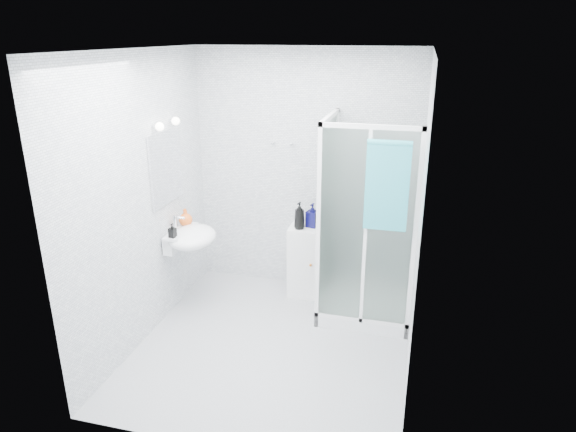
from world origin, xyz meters
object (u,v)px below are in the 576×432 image
(soap_dispenser_orange, at_px, (185,217))
(soap_dispenser_black, at_px, (172,231))
(shampoo_bottle_b, at_px, (312,215))
(shower_enclosure, at_px, (358,274))
(storage_cabinet, at_px, (304,261))
(wall_basin, at_px, (190,237))
(shampoo_bottle_a, at_px, (299,216))
(hand_towel, at_px, (387,184))

(soap_dispenser_orange, relative_size, soap_dispenser_black, 1.28)
(shampoo_bottle_b, bearing_deg, shower_enclosure, -30.51)
(storage_cabinet, distance_m, shampoo_bottle_b, 0.52)
(wall_basin, bearing_deg, shower_enclosure, 10.81)
(shower_enclosure, xyz_separation_m, storage_cabinet, (-0.62, 0.28, -0.06))
(soap_dispenser_orange, bearing_deg, shower_enclosure, 5.65)
(storage_cabinet, height_order, soap_dispenser_orange, soap_dispenser_orange)
(wall_basin, relative_size, shampoo_bottle_b, 2.20)
(shower_enclosure, distance_m, storage_cabinet, 0.68)
(shower_enclosure, relative_size, shampoo_bottle_a, 6.93)
(shower_enclosure, xyz_separation_m, shampoo_bottle_b, (-0.55, 0.32, 0.46))
(shampoo_bottle_a, xyz_separation_m, shampoo_bottle_b, (0.12, 0.09, -0.02))
(wall_basin, height_order, shampoo_bottle_a, shampoo_bottle_a)
(storage_cabinet, distance_m, hand_towel, 1.57)
(hand_towel, relative_size, soap_dispenser_orange, 4.49)
(storage_cabinet, bearing_deg, soap_dispenser_black, -145.85)
(hand_towel, bearing_deg, storage_cabinet, 141.58)
(shampoo_bottle_a, relative_size, soap_dispenser_orange, 1.64)
(shampoo_bottle_b, bearing_deg, hand_towel, -42.41)
(soap_dispenser_orange, bearing_deg, wall_basin, -53.62)
(shower_enclosure, bearing_deg, soap_dispenser_black, -163.79)
(shampoo_bottle_b, bearing_deg, shampoo_bottle_a, -141.16)
(storage_cabinet, distance_m, soap_dispenser_black, 1.48)
(wall_basin, xyz_separation_m, soap_dispenser_orange, (-0.10, 0.14, 0.15))
(storage_cabinet, bearing_deg, shower_enclosure, -25.55)
(shower_enclosure, height_order, soap_dispenser_black, shower_enclosure)
(wall_basin, xyz_separation_m, soap_dispenser_black, (-0.09, -0.19, 0.13))
(shower_enclosure, distance_m, hand_towel, 1.16)
(shower_enclosure, distance_m, soap_dispenser_orange, 1.84)
(soap_dispenser_orange, bearing_deg, shampoo_bottle_a, 20.09)
(soap_dispenser_orange, bearing_deg, shampoo_bottle_b, 22.22)
(shampoo_bottle_a, bearing_deg, storage_cabinet, 50.22)
(wall_basin, distance_m, soap_dispenser_black, 0.25)
(storage_cabinet, bearing_deg, soap_dispenser_orange, -159.12)
(shower_enclosure, height_order, shampoo_bottle_b, shower_enclosure)
(shampoo_bottle_a, bearing_deg, soap_dispenser_orange, -159.91)
(hand_towel, xyz_separation_m, shampoo_bottle_b, (-0.79, 0.72, -0.60))
(shower_enclosure, bearing_deg, hand_towel, -58.53)
(shower_enclosure, relative_size, hand_towel, 2.54)
(hand_towel, bearing_deg, wall_basin, 177.44)
(wall_basin, relative_size, hand_towel, 0.71)
(shampoo_bottle_b, xyz_separation_m, soap_dispenser_black, (-1.20, -0.83, 0.02))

